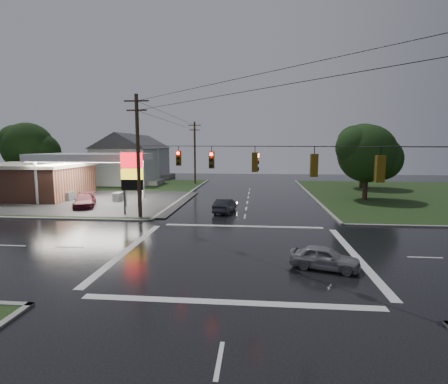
# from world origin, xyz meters

# --- Properties ---
(ground) EXTENTS (120.00, 120.00, 0.00)m
(ground) POSITION_xyz_m (0.00, 0.00, 0.00)
(ground) COLOR black
(ground) RESTS_ON ground
(grass_nw) EXTENTS (36.00, 36.00, 0.08)m
(grass_nw) POSITION_xyz_m (-26.00, 26.00, 0.04)
(grass_nw) COLOR #193216
(grass_nw) RESTS_ON ground
(gas_station) EXTENTS (26.20, 18.00, 5.60)m
(gas_station) POSITION_xyz_m (-25.68, 19.70, 2.55)
(gas_station) COLOR #2D2D2D
(gas_station) RESTS_ON ground
(pylon_sign) EXTENTS (2.00, 0.35, 6.00)m
(pylon_sign) POSITION_xyz_m (-10.50, 10.50, 4.01)
(pylon_sign) COLOR #59595E
(pylon_sign) RESTS_ON ground
(utility_pole_nw) EXTENTS (2.20, 0.32, 11.00)m
(utility_pole_nw) POSITION_xyz_m (-9.50, 9.50, 5.72)
(utility_pole_nw) COLOR #382619
(utility_pole_nw) RESTS_ON ground
(utility_pole_n) EXTENTS (2.20, 0.32, 10.50)m
(utility_pole_n) POSITION_xyz_m (-9.50, 38.00, 5.47)
(utility_pole_n) COLOR #382619
(utility_pole_n) RESTS_ON ground
(traffic_signals) EXTENTS (26.87, 26.87, 1.47)m
(traffic_signals) POSITION_xyz_m (0.02, -0.02, 6.48)
(traffic_signals) COLOR black
(traffic_signals) RESTS_ON ground
(house_near) EXTENTS (11.05, 8.48, 8.60)m
(house_near) POSITION_xyz_m (-20.95, 36.00, 4.41)
(house_near) COLOR silver
(house_near) RESTS_ON ground
(house_far) EXTENTS (11.05, 8.48, 8.60)m
(house_far) POSITION_xyz_m (-21.95, 48.00, 4.41)
(house_far) COLOR silver
(house_far) RESTS_ON ground
(tree_nw_behind) EXTENTS (8.93, 7.60, 10.00)m
(tree_nw_behind) POSITION_xyz_m (-33.84, 29.99, 6.18)
(tree_nw_behind) COLOR black
(tree_nw_behind) RESTS_ON ground
(tree_ne_near) EXTENTS (7.99, 6.80, 8.98)m
(tree_ne_near) POSITION_xyz_m (14.14, 21.99, 5.56)
(tree_ne_near) COLOR black
(tree_ne_near) RESTS_ON ground
(tree_ne_far) EXTENTS (8.46, 7.20, 9.80)m
(tree_ne_far) POSITION_xyz_m (17.15, 33.99, 6.18)
(tree_ne_far) COLOR black
(tree_ne_far) RESTS_ON ground
(car_north) EXTENTS (2.13, 4.34, 1.37)m
(car_north) POSITION_xyz_m (-2.02, 12.80, 0.68)
(car_north) COLOR black
(car_north) RESTS_ON ground
(car_crossing) EXTENTS (3.90, 2.51, 1.23)m
(car_crossing) POSITION_xyz_m (4.73, -2.50, 0.62)
(car_crossing) COLOR gray
(car_crossing) RESTS_ON ground
(car_pump) EXTENTS (3.64, 5.32, 1.43)m
(car_pump) POSITION_xyz_m (-17.03, 14.00, 0.72)
(car_pump) COLOR #4E111B
(car_pump) RESTS_ON ground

